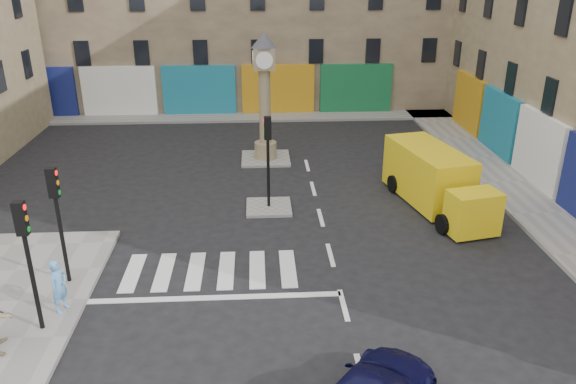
{
  "coord_description": "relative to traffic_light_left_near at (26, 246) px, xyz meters",
  "views": [
    {
      "loc": [
        -2.41,
        -12.71,
        9.32
      ],
      "look_at": [
        -1.4,
        4.89,
        2.0
      ],
      "focal_mm": 35.0,
      "sensor_mm": 36.0,
      "label": 1
    }
  ],
  "objects": [
    {
      "name": "ground",
      "position": [
        8.3,
        -0.2,
        -2.62
      ],
      "size": [
        120.0,
        120.0,
        0.0
      ],
      "primitive_type": "plane",
      "color": "black",
      "rests_on": "ground"
    },
    {
      "name": "sidewalk_right",
      "position": [
        17.0,
        9.8,
        -2.55
      ],
      "size": [
        2.6,
        30.0,
        0.15
      ],
      "primitive_type": "cube",
      "color": "gray",
      "rests_on": "ground"
    },
    {
      "name": "sidewalk_far",
      "position": [
        4.3,
        22.0,
        -2.55
      ],
      "size": [
        32.0,
        2.4,
        0.15
      ],
      "primitive_type": "cube",
      "color": "gray",
      "rests_on": "ground"
    },
    {
      "name": "island_near",
      "position": [
        6.3,
        7.8,
        -2.56
      ],
      "size": [
        1.8,
        1.8,
        0.12
      ],
      "primitive_type": "cube",
      "color": "gray",
      "rests_on": "ground"
    },
    {
      "name": "island_far",
      "position": [
        6.3,
        13.8,
        -2.56
      ],
      "size": [
        2.4,
        2.4,
        0.12
      ],
      "primitive_type": "cube",
      "color": "gray",
      "rests_on": "ground"
    },
    {
      "name": "traffic_light_left_near",
      "position": [
        0.0,
        0.0,
        0.0
      ],
      "size": [
        0.28,
        0.22,
        3.7
      ],
      "color": "black",
      "rests_on": "sidewalk_left"
    },
    {
      "name": "traffic_light_left_far",
      "position": [
        0.0,
        2.4,
        0.0
      ],
      "size": [
        0.28,
        0.22,
        3.7
      ],
      "color": "black",
      "rests_on": "sidewalk_left"
    },
    {
      "name": "traffic_light_island",
      "position": [
        6.3,
        7.8,
        -0.03
      ],
      "size": [
        0.28,
        0.22,
        3.7
      ],
      "color": "black",
      "rests_on": "island_near"
    },
    {
      "name": "clock_pillar",
      "position": [
        6.3,
        13.8,
        0.93
      ],
      "size": [
        1.2,
        1.2,
        6.1
      ],
      "color": "#9A8B65",
      "rests_on": "island_far"
    },
    {
      "name": "yellow_van",
      "position": [
        13.01,
        7.73,
        -1.5
      ],
      "size": [
        3.15,
        6.46,
        2.26
      ],
      "rotation": [
        0.0,
        0.0,
        0.21
      ],
      "color": "yellow",
      "rests_on": "ground"
    },
    {
      "name": "pedestrian_blue",
      "position": [
        0.3,
        0.81,
        -1.68
      ],
      "size": [
        0.56,
        0.67,
        1.58
      ],
      "primitive_type": "imported",
      "rotation": [
        0.0,
        0.0,
        1.2
      ],
      "color": "#63A5E3",
      "rests_on": "sidewalk_left"
    }
  ]
}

